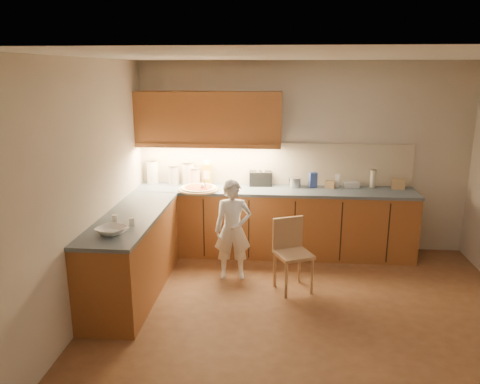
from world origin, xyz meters
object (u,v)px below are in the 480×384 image
(pizza_on_board, at_px, (199,189))
(oil_jug, at_px, (207,174))
(child, at_px, (233,230))
(wooden_chair, at_px, (291,249))
(toaster, at_px, (261,178))

(pizza_on_board, bearing_deg, oil_jug, 79.09)
(oil_jug, bearing_deg, child, -65.38)
(oil_jug, bearing_deg, wooden_chair, -46.95)
(oil_jug, height_order, toaster, oil_jug)
(child, xyz_separation_m, wooden_chair, (0.70, -0.24, -0.13))
(wooden_chair, height_order, toaster, toaster)
(wooden_chair, bearing_deg, oil_jug, 108.94)
(child, height_order, toaster, child)
(pizza_on_board, xyz_separation_m, oil_jug, (0.06, 0.33, 0.13))
(wooden_chair, distance_m, toaster, 1.41)
(toaster, bearing_deg, wooden_chair, -76.06)
(pizza_on_board, bearing_deg, child, -52.03)
(pizza_on_board, height_order, child, child)
(oil_jug, bearing_deg, toaster, 0.26)
(wooden_chair, bearing_deg, child, 137.12)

